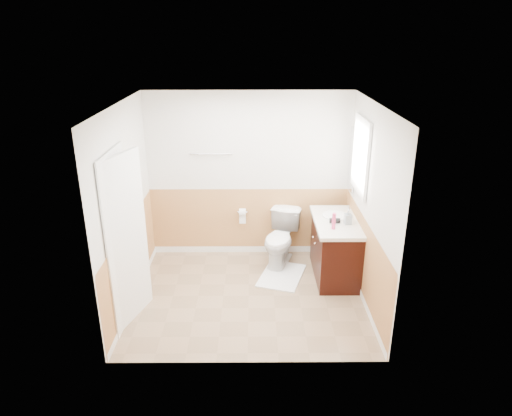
{
  "coord_description": "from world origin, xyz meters",
  "views": [
    {
      "loc": [
        0.06,
        -5.24,
        3.31
      ],
      "look_at": [
        0.1,
        0.25,
        1.15
      ],
      "focal_mm": 32.31,
      "sensor_mm": 36.0,
      "label": 1
    }
  ],
  "objects_px": {
    "vanity_cabinet": "(335,250)",
    "soap_dispenser": "(348,217)",
    "toilet": "(281,239)",
    "bath_mat": "(282,276)",
    "lotion_bottle": "(334,221)"
  },
  "relations": [
    {
      "from": "vanity_cabinet",
      "to": "soap_dispenser",
      "type": "relative_size",
      "value": 5.39
    },
    {
      "from": "soap_dispenser",
      "to": "toilet",
      "type": "bearing_deg",
      "value": 150.57
    },
    {
      "from": "toilet",
      "to": "lotion_bottle",
      "type": "bearing_deg",
      "value": -27.7
    },
    {
      "from": "vanity_cabinet",
      "to": "soap_dispenser",
      "type": "xyz_separation_m",
      "value": [
        0.12,
        -0.12,
        0.55
      ]
    },
    {
      "from": "lotion_bottle",
      "to": "soap_dispenser",
      "type": "xyz_separation_m",
      "value": [
        0.22,
        0.17,
        -0.01
      ]
    },
    {
      "from": "bath_mat",
      "to": "soap_dispenser",
      "type": "xyz_separation_m",
      "value": [
        0.87,
        -0.09,
        0.94
      ]
    },
    {
      "from": "bath_mat",
      "to": "soap_dispenser",
      "type": "bearing_deg",
      "value": -5.7
    },
    {
      "from": "toilet",
      "to": "lotion_bottle",
      "type": "relative_size",
      "value": 3.61
    },
    {
      "from": "bath_mat",
      "to": "soap_dispenser",
      "type": "relative_size",
      "value": 3.92
    },
    {
      "from": "toilet",
      "to": "bath_mat",
      "type": "height_order",
      "value": "toilet"
    },
    {
      "from": "toilet",
      "to": "soap_dispenser",
      "type": "distance_m",
      "value": 1.14
    },
    {
      "from": "toilet",
      "to": "lotion_bottle",
      "type": "distance_m",
      "value": 1.08
    },
    {
      "from": "lotion_bottle",
      "to": "bath_mat",
      "type": "bearing_deg",
      "value": 158.5
    },
    {
      "from": "bath_mat",
      "to": "vanity_cabinet",
      "type": "bearing_deg",
      "value": 2.43
    },
    {
      "from": "vanity_cabinet",
      "to": "toilet",
      "type": "bearing_deg",
      "value": 153.58
    }
  ]
}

